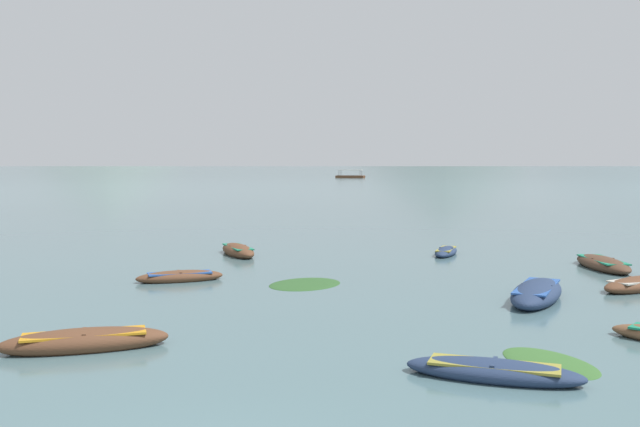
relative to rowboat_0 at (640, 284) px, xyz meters
The scene contains 14 objects.
ground_plane 1485.77m from the rowboat_0, 90.48° to the left, with size 6000.00×6000.00×0.00m, color slate.
mountain_1 2353.91m from the rowboat_0, 105.69° to the left, with size 564.02×564.02×180.54m, color slate.
mountain_2 2346.88m from the rowboat_0, 78.49° to the left, with size 687.61×687.61×193.78m, color #4C5B56.
rowboat_0 is the anchor object (origin of this frame).
rowboat_2 17.73m from the rowboat_0, 156.45° to the right, with size 3.89×2.04×0.61m.
rowboat_4 4.40m from the rowboat_0, 157.26° to the right, with size 3.25×4.53×0.71m.
rowboat_5 12.12m from the rowboat_0, 128.53° to the right, with size 3.61×2.21×0.48m.
rowboat_6 4.75m from the rowboat_0, 80.45° to the left, with size 1.36×4.23×0.60m.
rowboat_7 10.19m from the rowboat_0, 117.11° to the left, with size 1.91×3.16×0.45m.
rowboat_8 15.84m from the rowboat_0, behind, with size 3.26×1.89×0.48m.
rowboat_9 16.98m from the rowboat_0, 147.10° to the left, with size 2.34×3.89×0.64m.
ferry_0 176.96m from the rowboat_0, 89.14° to the left, with size 8.68×5.48×2.54m.
weed_patch_0 11.28m from the rowboat_0, behind, with size 2.90×2.26×0.14m, color #2D5628.
weed_patch_2 10.37m from the rowboat_0, 125.78° to the right, with size 1.52×2.55×0.14m, color #38662D.
Camera 1 is at (1.22, -8.51, 4.22)m, focal length 39.16 mm.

